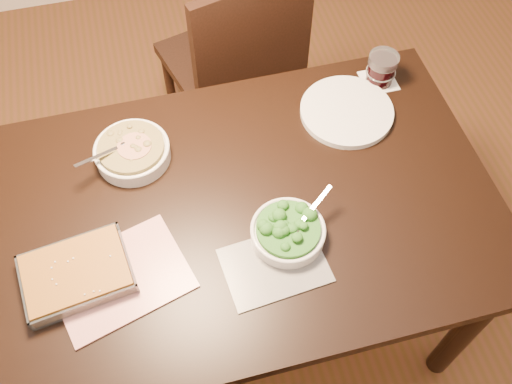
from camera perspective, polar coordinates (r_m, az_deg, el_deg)
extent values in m
plane|color=#4F3316|center=(2.21, -1.17, -11.71)|extent=(4.00, 4.00, 0.00)
cube|color=black|center=(1.56, -1.63, -1.73)|extent=(1.40, 0.90, 0.04)
cube|color=black|center=(1.62, -1.57, -3.03)|extent=(1.26, 0.76, 0.08)
cylinder|color=black|center=(1.92, 20.28, -12.74)|extent=(0.07, 0.07, 0.71)
cylinder|color=black|center=(2.11, -20.43, -2.27)|extent=(0.07, 0.07, 0.71)
cylinder|color=black|center=(2.21, 12.17, 4.56)|extent=(0.07, 0.07, 0.71)
cube|color=#C03738|center=(1.47, -13.36, -8.36)|extent=(0.37, 0.31, 0.01)
cube|color=#27262E|center=(1.45, 1.89, -7.35)|extent=(0.27, 0.20, 0.00)
cube|color=white|center=(1.86, 12.15, 10.82)|extent=(0.11, 0.11, 0.00)
cylinder|color=silver|center=(1.65, -12.21, 3.80)|extent=(0.21, 0.21, 0.04)
torus|color=silver|center=(1.63, -12.36, 4.30)|extent=(0.21, 0.21, 0.01)
cylinder|color=#362D0E|center=(1.63, -12.39, 4.39)|extent=(0.18, 0.18, 0.02)
cube|color=silver|center=(1.60, -14.26, 3.39)|extent=(0.12, 0.08, 0.04)
cylinder|color=maroon|center=(1.62, -12.08, 4.53)|extent=(0.10, 0.10, 0.00)
cylinder|color=silver|center=(1.47, 3.19, -4.19)|extent=(0.19, 0.19, 0.04)
torus|color=silver|center=(1.46, 3.23, -3.77)|extent=(0.19, 0.19, 0.01)
cylinder|color=#0F4312|center=(1.45, 3.24, -3.69)|extent=(0.17, 0.17, 0.02)
cube|color=silver|center=(1.47, 4.77, -1.85)|extent=(0.11, 0.08, 0.04)
cube|color=silver|center=(1.50, -17.29, -8.17)|extent=(0.29, 0.23, 0.01)
cube|color=#5C380D|center=(1.48, -17.52, -7.77)|extent=(0.27, 0.21, 0.04)
cube|color=silver|center=(1.53, -18.22, -4.86)|extent=(0.26, 0.04, 0.04)
cube|color=silver|center=(1.44, -16.70, -10.97)|extent=(0.26, 0.04, 0.04)
cube|color=silver|center=(1.47, -12.73, -6.28)|extent=(0.03, 0.19, 0.04)
cube|color=silver|center=(1.50, -22.18, -9.28)|extent=(0.03, 0.19, 0.04)
cylinder|color=black|center=(1.84, 12.37, 11.67)|extent=(0.08, 0.08, 0.08)
cylinder|color=silver|center=(1.80, 12.66, 12.78)|extent=(0.09, 0.09, 0.03)
cylinder|color=silver|center=(1.75, 9.05, 7.98)|extent=(0.28, 0.28, 0.02)
cube|color=black|center=(2.31, -2.77, 12.79)|extent=(0.55, 0.55, 0.04)
cylinder|color=black|center=(2.66, -0.76, 13.01)|extent=(0.04, 0.04, 0.44)
cylinder|color=black|center=(2.43, 3.67, 7.50)|extent=(0.04, 0.04, 0.44)
cylinder|color=black|center=(2.55, -8.50, 9.95)|extent=(0.04, 0.04, 0.44)
cylinder|color=black|center=(2.32, -4.54, 3.96)|extent=(0.04, 0.04, 0.44)
cube|color=black|center=(2.00, -0.28, 14.56)|extent=(0.44, 0.15, 0.48)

